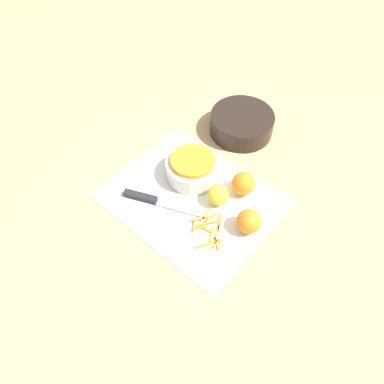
# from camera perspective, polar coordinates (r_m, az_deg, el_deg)

# --- Properties ---
(ground_plane) EXTENTS (4.00, 4.00, 0.00)m
(ground_plane) POSITION_cam_1_polar(r_m,az_deg,el_deg) (1.08, 0.00, -1.16)
(ground_plane) COLOR tan
(cutting_board) EXTENTS (0.46, 0.38, 0.01)m
(cutting_board) POSITION_cam_1_polar(r_m,az_deg,el_deg) (1.08, 0.00, -1.07)
(cutting_board) COLOR silver
(cutting_board) RESTS_ON ground_plane
(bowl_speckled) EXTENTS (0.16, 0.16, 0.07)m
(bowl_speckled) POSITION_cam_1_polar(r_m,az_deg,el_deg) (1.11, 0.10, 3.79)
(bowl_speckled) COLOR silver
(bowl_speckled) RESTS_ON cutting_board
(bowl_dark) EXTENTS (0.21, 0.21, 0.07)m
(bowl_dark) POSITION_cam_1_polar(r_m,az_deg,el_deg) (1.26, 7.57, 10.31)
(bowl_dark) COLOR black
(bowl_dark) RESTS_ON ground_plane
(knife) EXTENTS (0.23, 0.12, 0.02)m
(knife) POSITION_cam_1_polar(r_m,az_deg,el_deg) (1.07, -6.51, -1.08)
(knife) COLOR #232328
(knife) RESTS_ON cutting_board
(orange_left) EXTENTS (0.07, 0.07, 0.07)m
(orange_left) POSITION_cam_1_polar(r_m,az_deg,el_deg) (1.08, 7.84, 1.29)
(orange_left) COLOR orange
(orange_left) RESTS_ON cutting_board
(orange_right) EXTENTS (0.07, 0.07, 0.07)m
(orange_right) POSITION_cam_1_polar(r_m,az_deg,el_deg) (1.00, 8.65, -4.43)
(orange_right) COLOR orange
(orange_right) RESTS_ON cutting_board
(lemon) EXTENTS (0.06, 0.06, 0.06)m
(lemon) POSITION_cam_1_polar(r_m,az_deg,el_deg) (1.05, 3.97, -0.43)
(lemon) COLOR yellow
(lemon) RESTS_ON cutting_board
(peel_pile) EXTENTS (0.12, 0.13, 0.01)m
(peel_pile) POSITION_cam_1_polar(r_m,az_deg,el_deg) (1.01, 2.66, -5.60)
(peel_pile) COLOR orange
(peel_pile) RESTS_ON cutting_board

